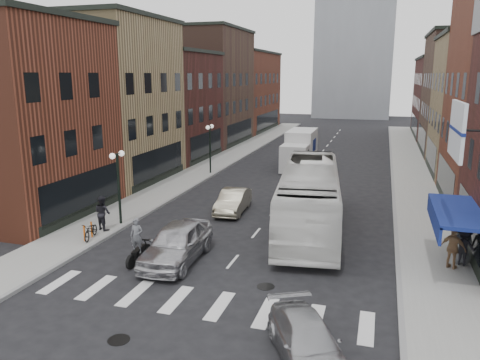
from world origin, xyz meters
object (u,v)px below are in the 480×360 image
streetlamp_far (210,140)px  ped_right_a (464,247)px  curb_car (308,343)px  parked_bicycle (91,230)px  box_truck (300,150)px  ped_right_b (453,248)px  streetlamp_near (118,174)px  billboard_sign (459,132)px  sedan_left_near (177,243)px  sedan_left_far (233,201)px  ped_left_solo (103,213)px  bike_rack (88,231)px  motorcycle_rider (137,242)px  ped_right_c (463,243)px  transit_bus (309,197)px

streetlamp_far → ped_right_a: streetlamp_far is taller
curb_car → parked_bicycle: size_ratio=2.60×
box_truck → parked_bicycle: 22.78m
ped_right_b → streetlamp_far: bearing=-13.2°
streetlamp_near → streetlamp_far: (0.00, 14.00, 0.00)m
billboard_sign → streetlamp_far: bearing=132.4°
billboard_sign → sedan_left_near: billboard_sign is taller
sedan_left_far → billboard_sign: bearing=-39.1°
ped_left_solo → bike_rack: bearing=115.7°
sedan_left_far → ped_right_b: size_ratio=2.31×
streetlamp_far → ped_left_solo: 15.30m
billboard_sign → ped_right_b: 5.56m
streetlamp_near → streetlamp_far: bearing=90.0°
motorcycle_rider → ped_right_b: (13.06, 3.05, 0.08)m
motorcycle_rider → ped_right_a: (13.53, 3.55, 0.02)m
streetlamp_near → billboard_sign: bearing=-12.3°
bike_rack → ped_right_a: 17.31m
sedan_left_far → ped_right_b: (11.45, -5.61, 0.36)m
ped_right_c → ped_right_b: bearing=39.4°
box_truck → transit_bus: (3.40, -16.59, 0.15)m
streetlamp_near → bike_rack: (-0.20, -2.70, -2.36)m
billboard_sign → sedan_left_far: size_ratio=0.90×
streetlamp_near → box_truck: bearing=71.3°
streetlamp_near → sedan_left_far: bearing=40.2°
streetlamp_near → transit_bus: 10.30m
ped_right_b → parked_bicycle: bearing=34.0°
sedan_left_near → ped_right_a: 12.31m
transit_bus → ped_left_solo: (-10.22, -3.78, -0.68)m
streetlamp_near → ped_left_solo: size_ratio=2.27×
motorcycle_rider → sedan_left_far: size_ratio=0.50×
transit_bus → ped_left_solo: 10.92m
box_truck → sedan_left_far: (-1.42, -14.90, -0.91)m
curb_car → ped_right_b: bearing=32.1°
billboard_sign → ped_right_a: size_ratio=2.22×
ped_left_solo → ped_right_a: ped_left_solo is taller
streetlamp_far → ped_right_b: (16.53, -15.32, -1.87)m
box_truck → transit_bus: size_ratio=0.59×
bike_rack → transit_bus: size_ratio=0.06×
streetlamp_far → transit_bus: (9.90, -11.40, -1.17)m
bike_rack → ped_right_c: bearing=7.0°
streetlamp_near → transit_bus: bearing=14.7°
billboard_sign → ped_right_c: size_ratio=2.03×
sedan_left_far → ped_right_a: 12.97m
parked_bicycle → streetlamp_near: bearing=73.7°
bike_rack → sedan_left_near: size_ratio=0.16×
sedan_left_far → ped_right_b: bearing=-29.7°
billboard_sign → parked_bicycle: bearing=176.8°
bike_rack → curb_car: (11.92, -6.69, 0.06)m
sedan_left_far → box_truck: bearing=81.0°
sedan_left_near → ped_right_b: ped_right_b is taller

